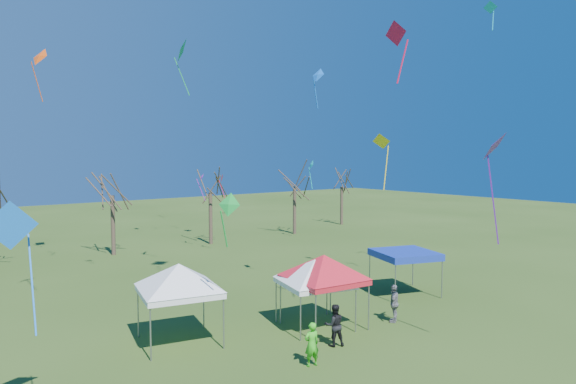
% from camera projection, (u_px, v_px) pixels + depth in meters
% --- Properties ---
extents(ground, '(140.00, 140.00, 0.00)m').
position_uv_depth(ground, '(364.00, 335.00, 22.16)').
color(ground, '#2D4616').
rests_on(ground, ground).
extents(tree_2, '(3.71, 3.71, 8.18)m').
position_uv_depth(tree_2, '(112.00, 174.00, 39.42)').
color(tree_2, '#3D2D21').
rests_on(tree_2, ground).
extents(tree_3, '(3.59, 3.59, 7.91)m').
position_uv_depth(tree_3, '(210.00, 174.00, 44.33)').
color(tree_3, '#3D2D21').
rests_on(tree_3, ground).
extents(tree_4, '(3.58, 3.58, 7.89)m').
position_uv_depth(tree_4, '(295.00, 172.00, 50.01)').
color(tree_4, '#3D2D21').
rests_on(tree_4, ground).
extents(tree_5, '(3.39, 3.39, 7.46)m').
position_uv_depth(tree_5, '(342.00, 173.00, 56.78)').
color(tree_5, '#3D2D21').
rests_on(tree_5, ground).
extents(tent_white_west, '(4.25, 4.25, 3.84)m').
position_uv_depth(tent_white_west, '(179.00, 269.00, 21.04)').
color(tent_white_west, gray).
rests_on(tent_white_west, ground).
extents(tent_white_mid, '(3.93, 3.93, 3.57)m').
position_uv_depth(tent_white_mid, '(315.00, 264.00, 23.01)').
color(tent_white_mid, gray).
rests_on(tent_white_mid, ground).
extents(tent_red, '(4.30, 4.30, 3.81)m').
position_uv_depth(tent_red, '(324.00, 260.00, 23.02)').
color(tent_red, gray).
rests_on(tent_red, ground).
extents(tent_blue, '(3.92, 3.92, 2.42)m').
position_uv_depth(tent_blue, '(405.00, 255.00, 28.55)').
color(tent_blue, gray).
rests_on(tent_blue, ground).
extents(person_dark, '(1.03, 0.94, 1.73)m').
position_uv_depth(person_dark, '(334.00, 325.00, 20.86)').
color(person_dark, black).
rests_on(person_dark, ground).
extents(person_green, '(0.66, 0.49, 1.64)m').
position_uv_depth(person_green, '(312.00, 344.00, 18.87)').
color(person_green, green).
rests_on(person_green, ground).
extents(person_grey, '(1.11, 0.90, 1.77)m').
position_uv_depth(person_grey, '(394.00, 303.00, 23.83)').
color(person_grey, slate).
rests_on(person_grey, ground).
extents(kite_27, '(0.68, 1.04, 2.55)m').
position_uv_depth(kite_27, '(397.00, 34.00, 20.32)').
color(kite_27, red).
rests_on(kite_27, ground).
extents(kite_22, '(0.70, 0.81, 2.27)m').
position_uv_depth(kite_22, '(201.00, 178.00, 41.20)').
color(kite_22, purple).
rests_on(kite_22, ground).
extents(kite_12, '(0.59, 0.90, 2.63)m').
position_uv_depth(kite_12, '(311.00, 165.00, 45.36)').
color(kite_12, '#0CB5C1').
rests_on(kite_12, ground).
extents(kite_5, '(1.55, 1.31, 4.23)m').
position_uv_depth(kite_5, '(493.00, 147.00, 18.80)').
color(kite_5, '#6B17A4').
rests_on(kite_5, ground).
extents(kite_18, '(0.51, 0.86, 2.10)m').
position_uv_depth(kite_18, '(318.00, 76.00, 26.67)').
color(kite_18, blue).
rests_on(kite_18, ground).
extents(kite_25, '(0.68, 0.79, 1.47)m').
position_uv_depth(kite_25, '(491.00, 8.00, 25.30)').
color(kite_25, '#0C9FC2').
rests_on(kite_25, ground).
extents(kite_19, '(0.67, 0.70, 1.93)m').
position_uv_depth(kite_19, '(221.00, 179.00, 39.15)').
color(kite_19, red).
rests_on(kite_19, ground).
extents(kite_1, '(0.70, 0.94, 2.04)m').
position_uv_depth(kite_1, '(229.00, 205.00, 18.41)').
color(kite_1, green).
rests_on(kite_1, ground).
extents(kite_2, '(1.36, 1.68, 3.58)m').
position_uv_depth(kite_2, '(39.00, 57.00, 33.91)').
color(kite_2, '#F04D0C').
rests_on(kite_2, ground).
extents(kite_11, '(1.32, 1.63, 3.32)m').
position_uv_depth(kite_11, '(181.00, 50.00, 29.92)').
color(kite_11, green).
rests_on(kite_11, ground).
extents(kite_14, '(1.35, 0.95, 3.51)m').
position_uv_depth(kite_14, '(10.00, 226.00, 13.08)').
color(kite_14, blue).
rests_on(kite_14, ground).
extents(kite_17, '(1.00, 1.23, 3.23)m').
position_uv_depth(kite_17, '(382.00, 142.00, 28.88)').
color(kite_17, yellow).
rests_on(kite_17, ground).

